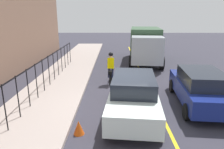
{
  "coord_description": "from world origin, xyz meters",
  "views": [
    {
      "loc": [
        -7.87,
        0.31,
        3.81
      ],
      "look_at": [
        1.94,
        0.38,
        1.0
      ],
      "focal_mm": 33.17,
      "sensor_mm": 36.0,
      "label": 1
    }
  ],
  "objects": [
    {
      "name": "ground_plane",
      "position": [
        0.0,
        0.0,
        0.0
      ],
      "size": [
        80.0,
        80.0,
        0.0
      ],
      "primitive_type": "plane",
      "color": "#33313C"
    },
    {
      "name": "iron_fence",
      "position": [
        1.0,
        3.8,
        1.22
      ],
      "size": [
        15.09,
        0.04,
        1.6
      ],
      "color": "black",
      "rests_on": "sidewalk"
    },
    {
      "name": "patrol_sedan",
      "position": [
        0.59,
        -3.43,
        0.82
      ],
      "size": [
        4.54,
        2.23,
        1.58
      ],
      "rotation": [
        0.0,
        0.0,
        -0.09
      ],
      "color": "navy",
      "rests_on": "ground"
    },
    {
      "name": "box_truck_background",
      "position": [
        9.44,
        -2.35,
        1.55
      ],
      "size": [
        6.91,
        3.07,
        2.78
      ],
      "rotation": [
        0.0,
        0.0,
        3.04
      ],
      "color": "#314F34",
      "rests_on": "ground"
    },
    {
      "name": "sidewalk",
      "position": [
        0.0,
        3.4,
        0.07
      ],
      "size": [
        40.0,
        3.2,
        0.15
      ],
      "primitive_type": "cube",
      "color": "#A4968E",
      "rests_on": "ground"
    },
    {
      "name": "cyclist_lead",
      "position": [
        3.59,
        0.47,
        0.91
      ],
      "size": [
        1.71,
        0.38,
        1.83
      ],
      "rotation": [
        0.0,
        0.0,
        -0.07
      ],
      "color": "black",
      "rests_on": "ground"
    },
    {
      "name": "parked_sedan_rear",
      "position": [
        -0.39,
        -0.47,
        0.82
      ],
      "size": [
        4.55,
        2.26,
        1.58
      ],
      "rotation": [
        0.0,
        0.0,
        3.05
      ],
      "color": "white",
      "rests_on": "ground"
    },
    {
      "name": "traffic_cone_near",
      "position": [
        -1.79,
        1.46,
        0.24
      ],
      "size": [
        0.36,
        0.36,
        0.48
      ],
      "primitive_type": "cone",
      "color": "#EA5713",
      "rests_on": "ground"
    },
    {
      "name": "lane_line_centre",
      "position": [
        0.0,
        -1.6,
        0.0
      ],
      "size": [
        36.0,
        0.12,
        0.01
      ],
      "primitive_type": "cube",
      "color": "yellow",
      "rests_on": "ground"
    }
  ]
}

